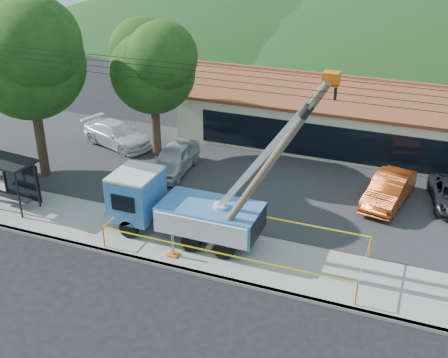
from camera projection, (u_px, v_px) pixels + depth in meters
ground at (163, 299)px, 23.42m from camera, size 120.00×120.00×0.00m
curb at (184, 270)px, 25.14m from camera, size 60.00×0.25×0.15m
sidewalk at (201, 248)px, 26.73m from camera, size 60.00×4.00×0.15m
parking_lot at (255, 180)px, 33.42m from camera, size 60.00×12.00×0.10m
strip_mall at (349, 117)px, 37.97m from camera, size 22.50×8.53×4.67m
tree_west_near at (27, 52)px, 30.72m from camera, size 7.56×6.72×10.80m
tree_lot at (152, 63)px, 33.84m from camera, size 6.30×5.60×8.94m
hill_west at (251, 28)px, 74.29m from camera, size 78.40×56.00×28.00m
utility_truck at (181, 206)px, 26.94m from camera, size 10.63×4.01×8.92m
leaning_pole at (266, 168)px, 23.35m from camera, size 5.32×1.87×8.83m
bus_shelter at (11, 172)px, 29.48m from camera, size 2.98×2.00×2.73m
caution_tape at (235, 237)px, 25.98m from camera, size 11.91×3.80×1.10m
car_silver at (174, 173)px, 34.37m from camera, size 2.31×5.05×1.68m
car_red at (387, 205)px, 30.75m from camera, size 2.59×5.14×1.62m
car_white at (118, 146)px, 38.13m from camera, size 5.78×3.75×1.56m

